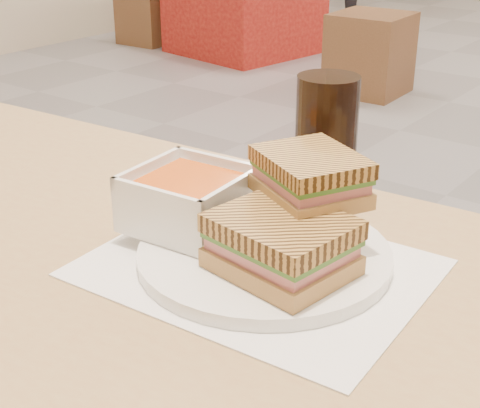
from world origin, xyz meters
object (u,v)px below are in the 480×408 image
Objects in this scene: plate at (264,255)px; bg_chair_0r at (370,54)px; bg_chair_0l at (148,15)px; cola_glass at (326,141)px; main_table at (85,344)px; panini_lower at (282,244)px; soup_bowl at (189,201)px.

bg_chair_0r is (-1.49, 3.13, -0.53)m from plate.
bg_chair_0l is 0.90× the size of bg_chair_0r.
plate is at bearing -79.27° from cola_glass.
cola_glass is at bearing -43.02° from bg_chair_0l.
plate is 0.66× the size of bg_chair_0l.
cola_glass is 4.76m from bg_chair_0l.
main_table is 0.37m from cola_glass.
panini_lower reaches higher than bg_chair_0r.
plate is 3.51m from bg_chair_0r.
bg_chair_0l is (-3.45, 3.22, -0.63)m from cola_glass.
plate is 2.08× the size of soup_bowl.
panini_lower is at bearing -64.16° from bg_chair_0r.
soup_bowl reaches higher than panini_lower.
plate is at bearing -44.25° from bg_chair_0l.
cola_glass is (0.07, 0.18, 0.04)m from soup_bowl.
bg_chair_0l is at bearing 133.38° from main_table.
soup_bowl reaches higher than main_table.
bg_chair_0r is at bearing 116.23° from cola_glass.
panini_lower reaches higher than bg_chair_0l.
plate is 0.59× the size of bg_chair_0r.
plate is at bearing -64.55° from bg_chair_0r.
soup_bowl is 0.14m from panini_lower.
cola_glass is (-0.03, 0.17, 0.07)m from plate.
main_table reaches higher than bg_chair_0l.
main_table reaches higher than bg_chair_0r.
panini_lower is at bearing -9.33° from soup_bowl.
bg_chair_0r is (-1.32, 3.25, -0.41)m from main_table.
plate reaches higher than bg_chair_0r.
cola_glass is 0.36× the size of bg_chair_0r.
cola_glass reaches higher than soup_bowl.
soup_bowl is at bearing -45.11° from bg_chair_0l.
cola_glass reaches higher than plate.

